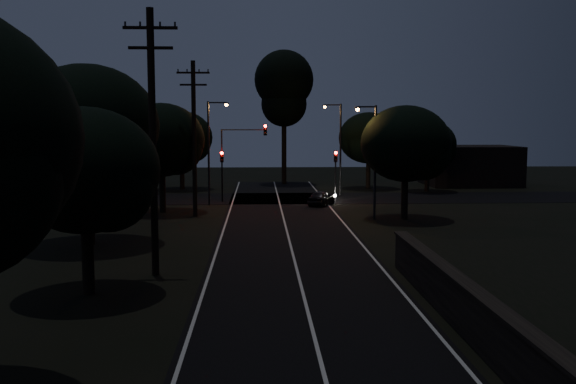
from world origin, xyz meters
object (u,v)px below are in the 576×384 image
signal_left (222,167)px  car (321,198)px  signal_mast (243,148)px  streetlight_c (373,154)px  utility_pole_far (194,136)px  streetlight_a (211,145)px  utility_pole_mid (153,138)px  signal_right (336,166)px  streetlight_b (338,143)px  tall_pine (284,88)px

signal_left → car: bearing=-18.2°
signal_mast → streetlight_c: bearing=-48.8°
utility_pole_far → signal_mast: bearing=68.9°
utility_pole_far → streetlight_c: (11.83, -2.00, -1.13)m
streetlight_a → signal_mast: bearing=39.8°
utility_pole_mid → streetlight_c: (11.83, 15.00, -1.39)m
signal_right → streetlight_c: 10.18m
streetlight_b → car: 8.01m
streetlight_b → utility_pole_far: bearing=-133.3°
streetlight_a → streetlight_b: 12.19m
tall_pine → car: bearing=-82.9°
signal_left → signal_mast: (1.69, 0.00, 1.50)m
utility_pole_mid → car: (9.20, 22.42, -5.16)m
tall_pine → signal_left: size_ratio=3.37×
signal_left → signal_mast: bearing=0.1°
utility_pole_far → streetlight_b: 16.51m
streetlight_b → tall_pine: bearing=111.4°
utility_pole_far → signal_mast: utility_pole_far is taller
utility_pole_mid → streetlight_c: utility_pole_mid is taller
signal_mast → signal_left: bearing=-179.9°
streetlight_b → utility_pole_mid: bearing=-111.3°
utility_pole_mid → car: size_ratio=3.22×
utility_pole_far → car: bearing=30.5°
utility_pole_far → streetlight_a: (0.69, 6.00, -0.85)m
utility_pole_mid → utility_pole_far: bearing=90.0°
streetlight_b → streetlight_c: size_ratio=1.07×
utility_pole_far → signal_mast: 8.64m
signal_right → streetlight_a: bearing=-168.7°
utility_pole_mid → streetlight_a: size_ratio=1.38×
utility_pole_far → streetlight_b: bearing=46.7°
streetlight_b → streetlight_c: 14.01m
signal_left → signal_mast: 2.26m
streetlight_a → tall_pine: bearing=69.6°
signal_mast → streetlight_b: streetlight_b is taller
utility_pole_far → streetlight_a: utility_pole_far is taller
utility_pole_far → signal_left: (1.40, 7.99, -2.65)m
signal_left → streetlight_c: (10.43, -9.99, 1.51)m
utility_pole_far → signal_right: (10.60, 7.99, -2.65)m
utility_pole_mid → tall_pine: tall_pine is taller
signal_right → streetlight_c: (1.23, -9.99, 1.51)m
tall_pine → streetlight_a: (-6.31, -17.00, -5.32)m
streetlight_b → car: size_ratio=2.34×
car → signal_mast: bearing=1.5°
utility_pole_far → streetlight_c: utility_pole_far is taller
signal_mast → car: 7.62m
tall_pine → signal_right: size_ratio=3.37×
tall_pine → signal_mast: (-3.91, -15.01, -5.61)m
utility_pole_far → signal_right: bearing=37.0°
signal_mast → car: (6.11, -2.57, -3.76)m
utility_pole_mid → utility_pole_far: utility_pole_mid is taller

